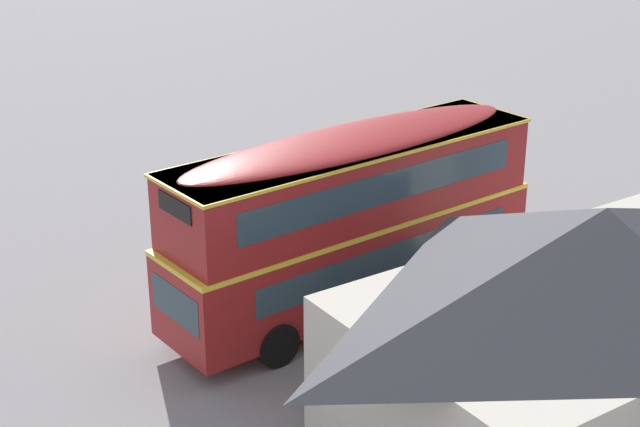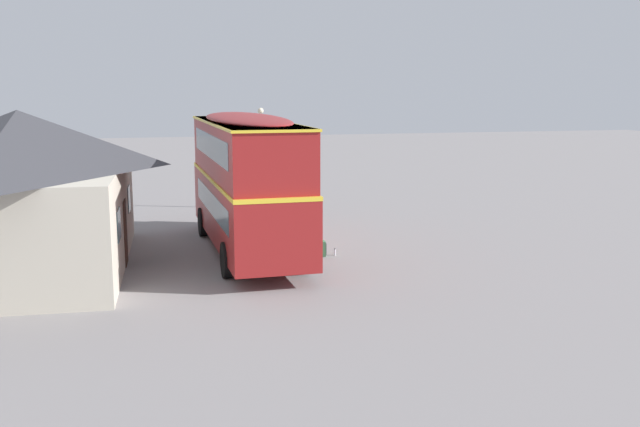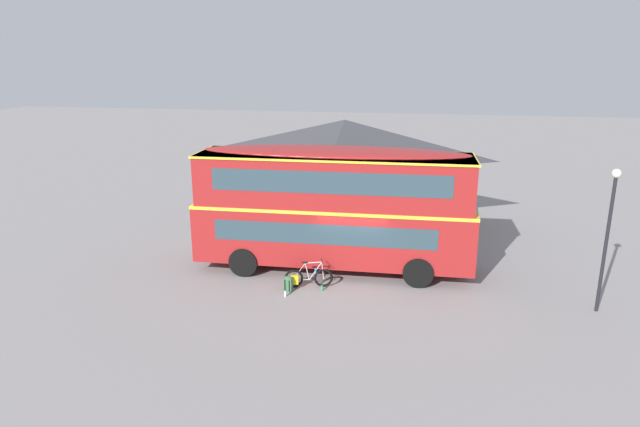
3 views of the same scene
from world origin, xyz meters
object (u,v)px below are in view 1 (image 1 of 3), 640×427
object	(u,v)px
touring_bicycle	(328,263)
backpack_on_ground	(334,255)
water_bottle_green_metal	(307,275)
double_decker_bus	(353,215)
water_bottle_clear_plastic	(324,256)

from	to	relation	value
touring_bicycle	backpack_on_ground	distance (m)	0.74
backpack_on_ground	water_bottle_green_metal	world-z (taller)	backpack_on_ground
double_decker_bus	water_bottle_green_metal	world-z (taller)	double_decker_bus
backpack_on_ground	water_bottle_green_metal	distance (m)	1.20
water_bottle_green_metal	backpack_on_ground	bearing A→B (deg)	-167.12
water_bottle_clear_plastic	water_bottle_green_metal	distance (m)	1.36
backpack_on_ground	water_bottle_clear_plastic	bearing A→B (deg)	-89.33
double_decker_bus	water_bottle_clear_plastic	distance (m)	3.98
touring_bicycle	backpack_on_ground	world-z (taller)	touring_bicycle
touring_bicycle	water_bottle_clear_plastic	size ratio (longest dim) A/B	7.08
touring_bicycle	water_bottle_clear_plastic	world-z (taller)	touring_bicycle
water_bottle_green_metal	touring_bicycle	bearing A→B (deg)	161.37
double_decker_bus	touring_bicycle	distance (m)	3.03
water_bottle_clear_plastic	double_decker_bus	bearing A→B (deg)	66.62
double_decker_bus	water_bottle_green_metal	size ratio (longest dim) A/B	43.85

